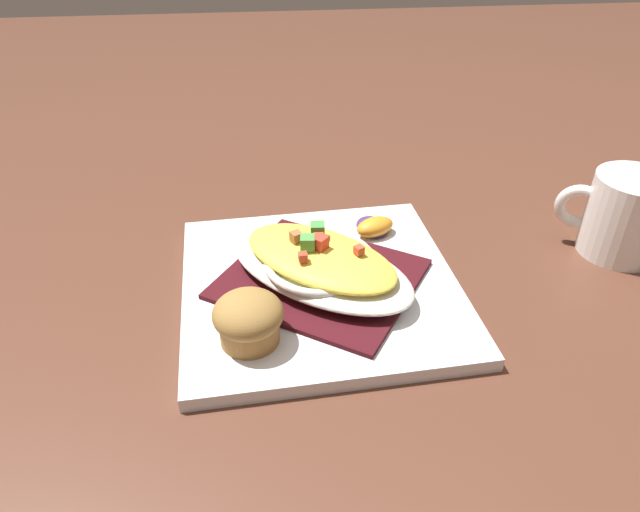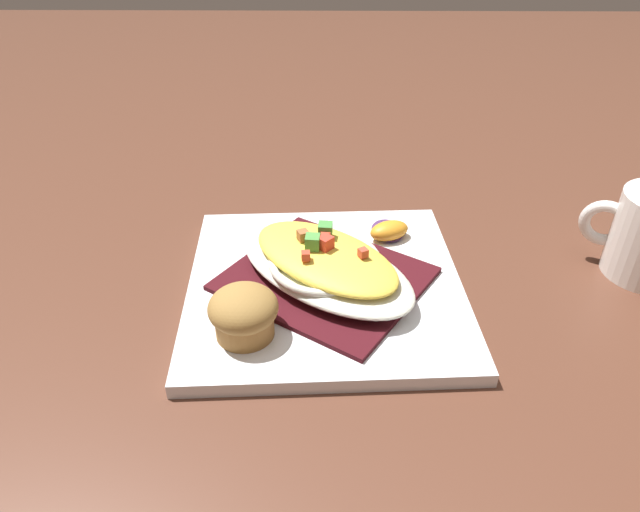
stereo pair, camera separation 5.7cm
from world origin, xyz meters
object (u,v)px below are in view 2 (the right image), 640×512
at_px(gratin_dish, 320,263).
at_px(muffin, 238,313).
at_px(orange_garnish, 384,231).
at_px(square_plate, 320,286).

xyz_separation_m(gratin_dish, muffin, (-0.08, 0.07, 0.00)).
bearing_deg(orange_garnish, muffin, 138.91).
bearing_deg(gratin_dish, orange_garnish, -40.52).
distance_m(square_plate, muffin, 0.11).
relative_size(square_plate, gratin_dish, 1.22).
relative_size(square_plate, orange_garnish, 4.63).
bearing_deg(muffin, orange_garnish, -41.09).
height_order(gratin_dish, muffin, gratin_dish).
relative_size(gratin_dish, orange_garnish, 3.80).
bearing_deg(gratin_dish, square_plate, -147.66).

